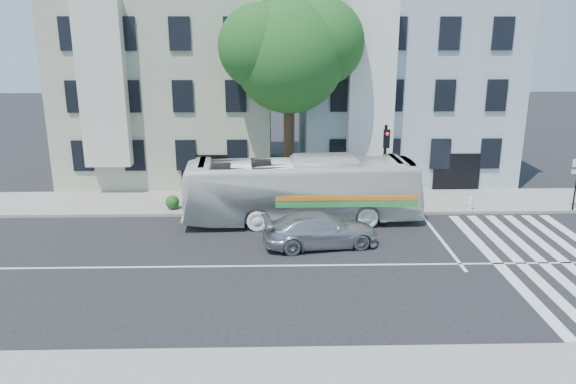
{
  "coord_description": "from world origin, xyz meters",
  "views": [
    {
      "loc": [
        -0.77,
        -20.12,
        8.95
      ],
      "look_at": [
        -0.21,
        2.02,
        2.4
      ],
      "focal_mm": 35.0,
      "sensor_mm": 36.0,
      "label": 1
    }
  ],
  "objects_px": {
    "bus": "(302,190)",
    "traffic_signal": "(385,157)",
    "fire_hydrant": "(470,203)",
    "sedan": "(321,230)"
  },
  "relations": [
    {
      "from": "fire_hydrant",
      "to": "traffic_signal",
      "type": "bearing_deg",
      "value": 177.41
    },
    {
      "from": "sedan",
      "to": "fire_hydrant",
      "type": "bearing_deg",
      "value": -71.14
    },
    {
      "from": "sedan",
      "to": "traffic_signal",
      "type": "relative_size",
      "value": 1.11
    },
    {
      "from": "sedan",
      "to": "traffic_signal",
      "type": "xyz_separation_m",
      "value": [
        3.48,
        4.41,
        2.13
      ]
    },
    {
      "from": "bus",
      "to": "sedan",
      "type": "bearing_deg",
      "value": -171.48
    },
    {
      "from": "bus",
      "to": "traffic_signal",
      "type": "relative_size",
      "value": 2.54
    },
    {
      "from": "traffic_signal",
      "to": "fire_hydrant",
      "type": "relative_size",
      "value": 6.24
    },
    {
      "from": "bus",
      "to": "sedan",
      "type": "distance_m",
      "value": 3.29
    },
    {
      "from": "bus",
      "to": "fire_hydrant",
      "type": "distance_m",
      "value": 8.62
    },
    {
      "from": "bus",
      "to": "sedan",
      "type": "relative_size",
      "value": 2.28
    }
  ]
}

